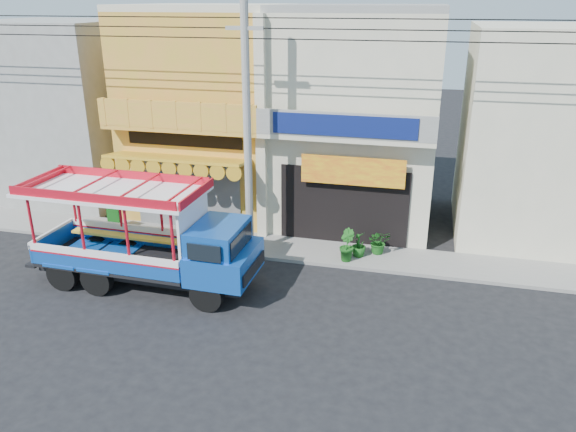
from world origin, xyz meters
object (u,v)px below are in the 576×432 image
at_px(potted_plant_b, 346,245).
at_px(potted_plant_a, 379,242).
at_px(utility_pole, 251,113).
at_px(green_sign, 114,219).
at_px(potted_plant_c, 359,244).
at_px(songthaew_truck, 159,240).

bearing_deg(potted_plant_b, potted_plant_a, -73.70).
height_order(utility_pole, green_sign, utility_pole).
xyz_separation_m(utility_pole, green_sign, (-5.87, 0.73, -4.52)).
bearing_deg(potted_plant_a, potted_plant_c, -164.70).
relative_size(songthaew_truck, green_sign, 7.72).
relative_size(utility_pole, potted_plant_b, 25.52).
relative_size(songthaew_truck, potted_plant_b, 6.57).
distance_m(songthaew_truck, potted_plant_c, 6.74).
bearing_deg(potted_plant_a, green_sign, 164.30).
bearing_deg(potted_plant_b, songthaew_truck, 97.88).
relative_size(potted_plant_a, potted_plant_c, 0.97).
bearing_deg(potted_plant_c, potted_plant_a, 145.76).
xyz_separation_m(potted_plant_b, potted_plant_c, (0.38, 0.41, -0.10)).
relative_size(utility_pole, songthaew_truck, 3.88).
relative_size(potted_plant_b, potted_plant_c, 1.23).
xyz_separation_m(utility_pole, potted_plant_b, (3.20, 0.16, -4.36)).
relative_size(potted_plant_a, potted_plant_b, 0.79).
bearing_deg(utility_pole, potted_plant_b, 2.85).
height_order(green_sign, potted_plant_b, potted_plant_b).
bearing_deg(utility_pole, green_sign, 172.95).
bearing_deg(green_sign, utility_pole, -7.05).
xyz_separation_m(green_sign, potted_plant_b, (9.08, -0.57, 0.16)).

